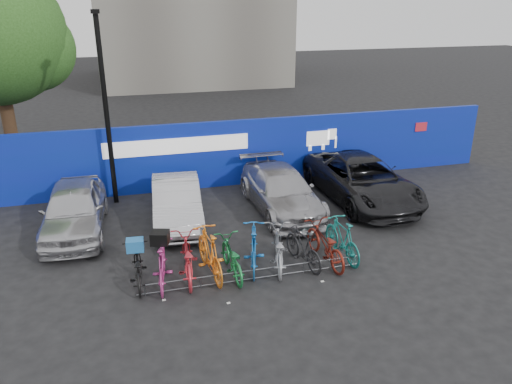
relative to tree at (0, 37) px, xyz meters
name	(u,v)px	position (x,y,z in m)	size (l,w,h in m)	color
ground	(248,268)	(6.77, -10.06, -5.07)	(100.00, 100.00, 0.00)	black
hoarding	(206,155)	(6.78, -4.06, -3.86)	(22.00, 0.18, 2.40)	#0A2694
tree	(0,37)	(0.00, 0.00, 0.00)	(5.40, 5.20, 7.80)	#382314
lamppost	(106,106)	(3.57, -4.66, -1.80)	(0.25, 0.50, 6.11)	black
bike_rack	(254,274)	(6.77, -10.66, -4.91)	(5.60, 0.03, 0.30)	#595B60
car_0	(74,209)	(2.44, -6.70, -4.35)	(1.70, 4.24, 1.44)	#B8B8BD
car_1	(177,202)	(5.39, -6.77, -4.41)	(1.40, 4.01, 1.32)	#ADAEB2
car_2	(281,191)	(8.73, -6.71, -4.41)	(1.85, 4.55, 1.32)	#A1A0A4
car_3	(362,180)	(11.60, -6.62, -4.34)	(2.42, 5.25, 1.46)	black
bike_0	(137,267)	(4.06, -10.10, -4.61)	(0.60, 1.73, 0.91)	black
bike_1	(162,264)	(4.63, -10.26, -4.52)	(0.52, 1.83, 1.10)	#BE3485
bike_2	(187,258)	(5.25, -10.09, -4.54)	(0.70, 2.00, 1.05)	red
bike_3	(210,253)	(5.80, -10.12, -4.46)	(0.57, 2.03, 1.22)	orange
bike_4	(231,258)	(6.31, -10.25, -4.60)	(0.63, 1.80, 0.95)	#1A7B39
bike_5	(254,247)	(6.94, -10.07, -4.49)	(0.54, 1.92, 1.15)	blue
bike_6	(278,249)	(7.55, -10.16, -4.56)	(0.67, 1.93, 1.02)	#95979C
bike_7	(303,247)	(8.19, -10.26, -4.56)	(0.48, 1.71, 1.03)	black
bike_8	(325,244)	(8.77, -10.27, -4.55)	(0.68, 1.96, 1.03)	maroon
bike_9	(342,239)	(9.31, -10.16, -4.52)	(0.52, 1.83, 1.10)	#198078
cargo_crate	(135,245)	(4.06, -10.10, -4.02)	(0.40, 0.30, 0.29)	#2065AA
cargo_topcase	(160,238)	(4.63, -10.26, -3.82)	(0.40, 0.36, 0.30)	black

